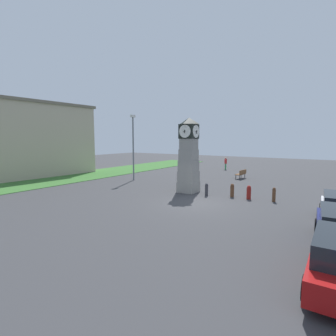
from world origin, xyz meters
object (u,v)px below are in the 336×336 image
(pedestrian_near_bench, at_px, (226,163))
(bench, at_px, (241,173))
(bollard_far_row, at_px, (232,190))
(bollard_mid_row, at_px, (249,192))
(clock_tower, at_px, (189,157))
(bollard_near_tower, at_px, (274,195))
(street_lamp_near_road, at_px, (133,143))
(bollard_end_row, at_px, (207,189))

(pedestrian_near_bench, bearing_deg, bench, -147.39)
(bollard_far_row, bearing_deg, bollard_mid_row, -91.35)
(clock_tower, xyz_separation_m, bollard_near_tower, (0.33, -6.05, -2.17))
(bollard_near_tower, distance_m, street_lamp_near_road, 13.68)
(bench, xyz_separation_m, street_lamp_near_road, (-6.71, 8.37, 3.09))
(bollard_near_tower, bearing_deg, pedestrian_near_bench, 31.21)
(clock_tower, bearing_deg, bollard_far_row, -86.77)
(clock_tower, relative_size, bollard_mid_row, 6.02)
(bench, relative_size, pedestrian_near_bench, 1.03)
(bollard_mid_row, xyz_separation_m, pedestrian_near_bench, (15.17, 7.54, 0.44))
(bollard_end_row, xyz_separation_m, street_lamp_near_road, (2.42, 8.87, 3.16))
(pedestrian_near_bench, xyz_separation_m, street_lamp_near_road, (-13.34, 4.13, 2.71))
(clock_tower, xyz_separation_m, bollard_mid_row, (0.16, -4.50, -2.17))
(bollard_far_row, xyz_separation_m, pedestrian_near_bench, (15.14, 6.39, 0.43))
(bollard_end_row, relative_size, street_lamp_near_road, 0.14)
(clock_tower, height_order, street_lamp_near_road, street_lamp_near_road)
(clock_tower, bearing_deg, street_lamp_near_road, 74.48)
(bollard_far_row, xyz_separation_m, bollard_end_row, (-0.61, 1.65, -0.02))
(bollard_mid_row, distance_m, bollard_end_row, 2.86)
(bollard_mid_row, distance_m, bench, 9.15)
(bollard_near_tower, height_order, bench, bollard_near_tower)
(clock_tower, distance_m, bollard_end_row, 2.80)
(street_lamp_near_road, bearing_deg, clock_tower, -105.52)
(bollard_near_tower, xyz_separation_m, bollard_mid_row, (-0.17, 1.55, -0.00))
(clock_tower, height_order, pedestrian_near_bench, clock_tower)
(bollard_mid_row, distance_m, street_lamp_near_road, 12.22)
(bollard_far_row, bearing_deg, bollard_end_row, 110.48)
(bollard_mid_row, relative_size, street_lamp_near_road, 0.15)
(street_lamp_near_road, bearing_deg, bench, -51.28)
(bollard_mid_row, height_order, bollard_end_row, bollard_mid_row)
(bollard_end_row, bearing_deg, bollard_mid_row, -78.13)
(bollard_mid_row, xyz_separation_m, bollard_far_row, (0.03, 1.15, 0.00))
(clock_tower, distance_m, bollard_mid_row, 5.00)
(bollard_far_row, bearing_deg, bollard_near_tower, -87.01)
(bollard_end_row, height_order, street_lamp_near_road, street_lamp_near_road)
(clock_tower, bearing_deg, bollard_near_tower, -86.88)
(pedestrian_near_bench, bearing_deg, bollard_end_row, -163.25)
(bollard_mid_row, xyz_separation_m, street_lamp_near_road, (1.83, 11.67, 3.15))
(bench, bearing_deg, bollard_far_row, -165.85)
(bollard_near_tower, distance_m, bollard_far_row, 2.70)
(bollard_near_tower, bearing_deg, bollard_far_row, 92.99)
(clock_tower, distance_m, street_lamp_near_road, 7.50)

